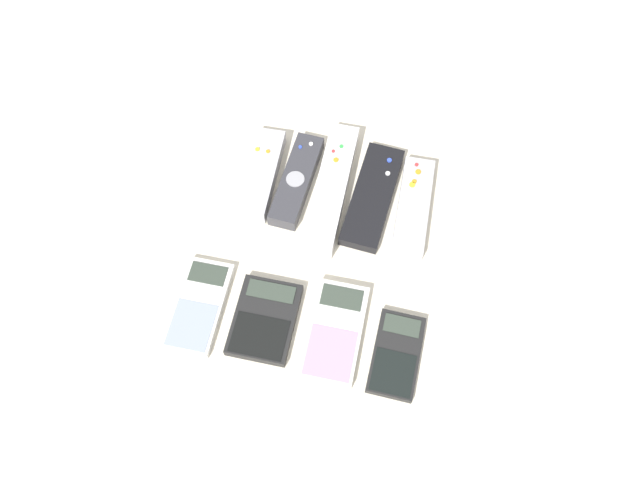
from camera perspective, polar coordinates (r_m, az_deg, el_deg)
ground_plane at (r=0.88m, az=-0.64°, el=-2.68°), size 3.00×3.00×0.00m
remote_0 at (r=0.94m, az=-5.54°, el=6.04°), size 0.06×0.15×0.03m
remote_1 at (r=0.94m, az=-2.14°, el=5.47°), size 0.05×0.16×0.02m
remote_2 at (r=0.93m, az=1.06°, el=4.75°), size 0.05×0.22×0.03m
remote_3 at (r=0.93m, az=4.82°, el=4.01°), size 0.06×0.18×0.02m
remote_4 at (r=0.92m, az=8.52°, el=2.98°), size 0.05×0.16×0.03m
calculator_0 at (r=0.86m, az=-11.00°, el=-5.89°), size 0.07×0.14×0.01m
calculator_1 at (r=0.84m, az=-5.08°, el=-7.25°), size 0.09×0.12×0.02m
calculator_2 at (r=0.83m, az=1.37°, el=-8.40°), size 0.08×0.14×0.02m
calculator_3 at (r=0.83m, az=6.99°, el=-10.35°), size 0.06×0.11×0.01m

